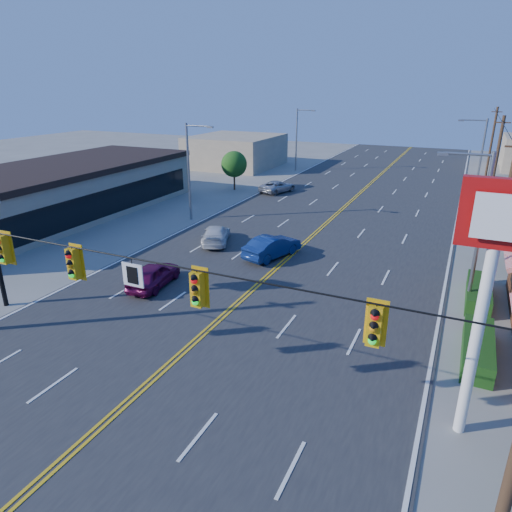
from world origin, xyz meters
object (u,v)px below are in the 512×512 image
at_px(signal_span, 102,284).
at_px(car_white, 216,235).
at_px(car_blue, 272,247).
at_px(kfc_pylon, 491,263).
at_px(car_silver, 278,187).
at_px(car_magenta, 154,276).

xyz_separation_m(signal_span, car_white, (-5.78, 17.34, -4.26)).
distance_m(signal_span, car_white, 18.76).
xyz_separation_m(signal_span, car_blue, (-0.92, 16.35, -4.15)).
relative_size(kfc_pylon, car_white, 1.96).
distance_m(car_white, car_silver, 17.44).
relative_size(car_blue, car_silver, 1.00).
height_order(car_magenta, car_blue, car_blue).
bearing_deg(signal_span, car_magenta, 119.59).
bearing_deg(car_blue, signal_span, 110.77).
bearing_deg(car_white, car_magenta, 71.05).
height_order(car_blue, car_white, car_blue).
height_order(kfc_pylon, car_white, kfc_pylon).
distance_m(kfc_pylon, car_magenta, 17.96).
xyz_separation_m(car_magenta, car_silver, (-2.80, 25.45, -0.07)).
bearing_deg(car_silver, car_blue, 128.66).
bearing_deg(car_blue, car_silver, -51.26).
bearing_deg(car_white, signal_span, 85.53).
xyz_separation_m(kfc_pylon, car_silver, (-19.13, 30.64, -5.43)).
relative_size(signal_span, car_blue, 5.47).
bearing_deg(signal_span, car_silver, 103.03).
bearing_deg(car_blue, kfc_pylon, 151.83).
xyz_separation_m(kfc_pylon, car_blue, (-12.04, 12.35, -5.31)).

